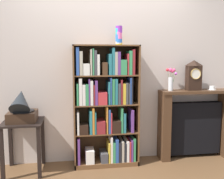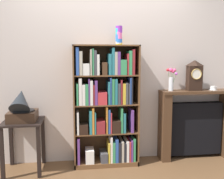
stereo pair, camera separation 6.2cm
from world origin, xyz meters
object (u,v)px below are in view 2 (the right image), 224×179
Objects in this scene: bookshelf at (106,108)px; gramophone at (22,108)px; cup_stack at (119,36)px; side_table_left at (24,134)px; teacup_with_saucer at (213,88)px; mantel_clock at (194,75)px; fireplace_mantel at (195,125)px; flower_vase at (171,79)px.

bookshelf reaches higher than gramophone.
cup_stack is 1.77m from side_table_left.
bookshelf is at bearing -178.45° from teacup_with_saucer.
bookshelf reaches higher than mantel_clock.
teacup_with_saucer is (0.23, -0.02, 0.53)m from fireplace_mantel.
flower_vase is at bearing 3.49° from side_table_left.
flower_vase is at bearing -177.10° from fireplace_mantel.
cup_stack is 1.21m from mantel_clock.
gramophone is at bearing -90.00° from side_table_left.
teacup_with_saucer is at bearing 2.61° from side_table_left.
cup_stack is at bearing 9.02° from bookshelf.
gramophone is (0.00, -0.04, 0.34)m from side_table_left.
cup_stack reaches higher than bookshelf.
cup_stack reaches higher than teacup_with_saucer.
cup_stack is at bearing 6.88° from gramophone.
bookshelf is 2.44× the size of side_table_left.
teacup_with_saucer is at bearing 0.48° from mantel_clock.
fireplace_mantel is at bearing 2.90° from flower_vase.
teacup_with_saucer is (2.62, 0.16, 0.18)m from gramophone.
fireplace_mantel is 8.10× the size of teacup_with_saucer.
gramophone is at bearing -175.22° from flower_vase.
cup_stack is 0.78× the size of flower_vase.
cup_stack reaches higher than fireplace_mantel.
mantel_clock reaches higher than flower_vase.
flower_vase is at bearing 4.78° from gramophone.
teacup_with_saucer is at bearing 0.57° from cup_stack.
mantel_clock is (1.26, 0.04, 0.42)m from bookshelf.
cup_stack reaches higher than flower_vase.
cup_stack is at bearing 4.83° from side_table_left.
teacup_with_saucer is at bearing 1.55° from bookshelf.
gramophone is at bearing -173.12° from cup_stack.
cup_stack is 0.38× the size of side_table_left.
gramophone is (-1.25, -0.15, -0.90)m from cup_stack.
bookshelf is 3.80× the size of mantel_clock.
bookshelf is at bearing 6.52° from gramophone.
cup_stack is 0.54× the size of gramophone.
gramophone is 1.46× the size of flower_vase.
fireplace_mantel is at bearing 1.82° from cup_stack.
mantel_clock is at bearing -155.60° from fireplace_mantel.
cup_stack is at bearing -178.18° from fireplace_mantel.
fireplace_mantel is at bearing 174.59° from teacup_with_saucer.
side_table_left is at bearing -175.17° from cup_stack.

